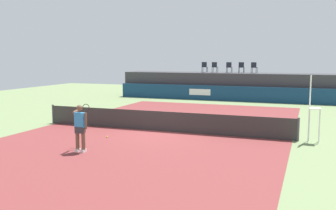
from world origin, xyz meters
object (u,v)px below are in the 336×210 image
(spectator_chair_far_left, at_px, (205,67))
(spectator_chair_left, at_px, (215,67))
(tennis_ball, at_px, (107,137))
(net_post_near, at_px, (53,114))
(spectator_chair_far_right, at_px, (254,67))
(tennis_player, at_px, (80,126))
(umpire_chair, at_px, (312,104))
(net_post_far, at_px, (298,129))
(spectator_chair_center, at_px, (229,67))
(spectator_chair_right, at_px, (241,67))

(spectator_chair_far_left, bearing_deg, spectator_chair_left, -16.07)
(spectator_chair_left, relative_size, tennis_ball, 13.06)
(net_post_near, relative_size, tennis_ball, 14.71)
(spectator_chair_far_right, height_order, tennis_ball, spectator_chair_far_right)
(net_post_near, bearing_deg, tennis_player, -44.26)
(umpire_chair, xyz_separation_m, net_post_far, (-0.50, -0.01, -1.09))
(spectator_chair_center, height_order, spectator_chair_far_right, same)
(tennis_player, xyz_separation_m, tennis_ball, (-0.35, 2.54, -0.92))
(spectator_chair_right, bearing_deg, spectator_chair_center, -165.78)
(spectator_chair_far_left, relative_size, net_post_far, 0.89)
(spectator_chair_far_left, relative_size, spectator_chair_left, 1.00)
(net_post_far, relative_size, tennis_player, 0.56)
(spectator_chair_far_right, relative_size, net_post_near, 0.89)
(spectator_chair_left, xyz_separation_m, spectator_chair_center, (1.24, -0.01, 0.00))
(umpire_chair, bearing_deg, spectator_chair_center, 113.42)
(spectator_chair_center, relative_size, tennis_ball, 13.06)
(spectator_chair_left, relative_size, net_post_near, 0.89)
(spectator_chair_left, relative_size, spectator_chair_far_right, 1.00)
(spectator_chair_right, bearing_deg, net_post_far, -71.77)
(spectator_chair_left, relative_size, umpire_chair, 0.32)
(tennis_ball, bearing_deg, spectator_chair_right, 81.07)
(spectator_chair_left, height_order, net_post_far, spectator_chair_left)
(net_post_far, distance_m, tennis_ball, 8.18)
(net_post_near, xyz_separation_m, net_post_far, (12.40, 0.00, 0.00))
(tennis_ball, bearing_deg, spectator_chair_far_right, 77.65)
(spectator_chair_far_right, height_order, tennis_player, spectator_chair_far_right)
(spectator_chair_left, xyz_separation_m, spectator_chair_far_right, (3.29, 0.10, 0.00))
(net_post_far, height_order, tennis_player, tennis_player)
(spectator_chair_far_left, height_order, spectator_chair_left, same)
(spectator_chair_center, relative_size, spectator_chair_right, 1.00)
(spectator_chair_far_right, bearing_deg, tennis_player, -99.87)
(spectator_chair_left, bearing_deg, tennis_player, -90.58)
(spectator_chair_left, bearing_deg, spectator_chair_center, -0.56)
(umpire_chair, distance_m, net_post_far, 1.20)
(spectator_chair_center, distance_m, umpire_chair, 16.57)
(net_post_near, bearing_deg, spectator_chair_center, 67.36)
(spectator_chair_far_right, relative_size, umpire_chair, 0.32)
(net_post_far, bearing_deg, umpire_chair, 0.93)
(spectator_chair_center, distance_m, net_post_near, 16.59)
(net_post_near, bearing_deg, net_post_far, 0.00)
(net_post_far, distance_m, tennis_player, 8.91)
(spectator_chair_far_left, height_order, umpire_chair, spectator_chair_far_left)
(net_post_far, bearing_deg, spectator_chair_right, 108.23)
(spectator_chair_left, height_order, spectator_chair_right, same)
(net_post_near, bearing_deg, spectator_chair_right, 64.63)
(umpire_chair, distance_m, tennis_player, 9.35)
(spectator_chair_far_left, xyz_separation_m, spectator_chair_left, (0.97, -0.28, 0.00))
(spectator_chair_far_right, bearing_deg, tennis_ball, -102.35)
(spectator_chair_far_left, height_order, spectator_chair_center, same)
(net_post_far, bearing_deg, tennis_player, -147.60)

